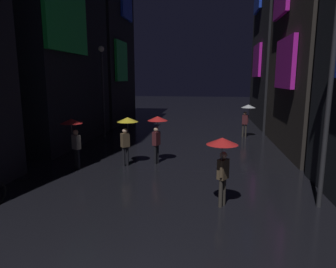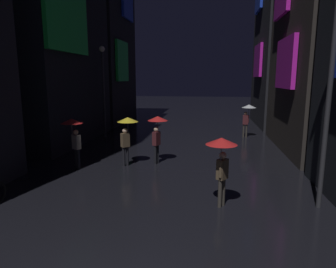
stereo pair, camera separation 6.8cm
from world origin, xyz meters
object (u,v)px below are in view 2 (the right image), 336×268
at_px(pedestrian_near_crossing_clear, 248,112).
at_px(streetlamp_right_near, 331,75).
at_px(pedestrian_far_right_yellow, 127,128).
at_px(pedestrian_midstreet_left_red, 73,129).
at_px(pedestrian_midstreet_centre_red, 157,126).
at_px(streetlamp_left_far, 103,82).
at_px(pedestrian_foreground_left_red, 222,153).

xyz_separation_m(pedestrian_near_crossing_clear, streetlamp_right_near, (0.88, -10.69, 2.19)).
xyz_separation_m(pedestrian_far_right_yellow, streetlamp_right_near, (6.79, -3.44, 2.19)).
xyz_separation_m(pedestrian_far_right_yellow, pedestrian_near_crossing_clear, (5.91, 7.25, 0.00)).
relative_size(pedestrian_midstreet_left_red, streetlamp_right_near, 0.34).
height_order(pedestrian_far_right_yellow, pedestrian_near_crossing_clear, same).
bearing_deg(pedestrian_midstreet_left_red, pedestrian_midstreet_centre_red, 21.16).
height_order(pedestrian_near_crossing_clear, streetlamp_left_far, streetlamp_left_far).
xyz_separation_m(pedestrian_midstreet_centre_red, streetlamp_left_far, (-4.44, 5.51, 1.90)).
distance_m(pedestrian_foreground_left_red, pedestrian_near_crossing_clear, 11.32).
distance_m(pedestrian_midstreet_left_red, streetlamp_right_near, 9.54).
relative_size(pedestrian_near_crossing_clear, pedestrian_midstreet_centre_red, 1.00).
bearing_deg(pedestrian_near_crossing_clear, pedestrian_foreground_left_red, -100.25).
xyz_separation_m(pedestrian_foreground_left_red, pedestrian_far_right_yellow, (-3.89, 3.89, 0.00)).
bearing_deg(pedestrian_near_crossing_clear, streetlamp_right_near, -85.29).
height_order(streetlamp_right_near, streetlamp_left_far, streetlamp_right_near).
bearing_deg(pedestrian_midstreet_centre_red, pedestrian_midstreet_left_red, -158.84).
relative_size(pedestrian_midstreet_centre_red, pedestrian_midstreet_left_red, 1.00).
relative_size(pedestrian_far_right_yellow, pedestrian_midstreet_centre_red, 1.00).
xyz_separation_m(pedestrian_far_right_yellow, pedestrian_midstreet_centre_red, (1.23, 0.54, 0.00)).
xyz_separation_m(pedestrian_foreground_left_red, streetlamp_right_near, (2.89, 0.45, 2.19)).
distance_m(pedestrian_midstreet_centre_red, streetlamp_left_far, 7.33).
bearing_deg(streetlamp_left_far, pedestrian_foreground_left_red, -54.47).
bearing_deg(streetlamp_right_near, pedestrian_midstreet_left_red, 163.10).
xyz_separation_m(pedestrian_near_crossing_clear, streetlamp_left_far, (-9.12, -1.19, 1.90)).
bearing_deg(streetlamp_left_far, pedestrian_near_crossing_clear, 7.44).
bearing_deg(pedestrian_midstreet_left_red, streetlamp_left_far, 99.32).
xyz_separation_m(pedestrian_midstreet_left_red, streetlamp_left_far, (-1.12, 6.80, 1.90)).
relative_size(pedestrian_far_right_yellow, streetlamp_right_near, 0.34).
bearing_deg(streetlamp_left_far, pedestrian_far_right_yellow, -62.06).
bearing_deg(pedestrian_midstreet_left_red, streetlamp_right_near, -16.90).
distance_m(pedestrian_near_crossing_clear, streetlamp_left_far, 9.39).
distance_m(pedestrian_midstreet_centre_red, streetlamp_right_near, 7.18).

